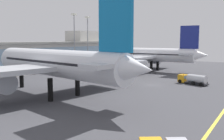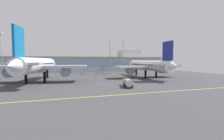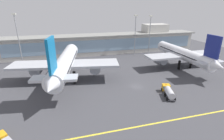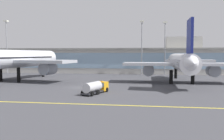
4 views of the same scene
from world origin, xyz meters
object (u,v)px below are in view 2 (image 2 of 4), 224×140
at_px(apron_light_mast_east, 123,52).
at_px(apron_light_mast_west, 1,48).
at_px(fuel_tanker_truck, 128,82).
at_px(apron_light_mast_centre, 110,51).
at_px(airliner_near_right, 148,66).
at_px(airliner_near_left, 37,65).

bearing_deg(apron_light_mast_east, apron_light_mast_west, -179.53).
distance_m(fuel_tanker_truck, apron_light_mast_centre, 55.85).
bearing_deg(fuel_tanker_truck, airliner_near_right, -25.16).
bearing_deg(apron_light_mast_centre, airliner_near_left, -143.74).
bearing_deg(apron_light_mast_centre, fuel_tanker_truck, -100.12).
bearing_deg(apron_light_mast_west, apron_light_mast_centre, -0.00).
height_order(fuel_tanker_truck, apron_light_mast_west, apron_light_mast_west).
height_order(airliner_near_right, apron_light_mast_east, apron_light_mast_east).
bearing_deg(apron_light_mast_west, airliner_near_left, -54.53).
bearing_deg(apron_light_mast_west, apron_light_mast_east, 0.47).
xyz_separation_m(airliner_near_right, apron_light_mast_west, (-78.18, 28.85, 9.80)).
bearing_deg(airliner_near_right, apron_light_mast_west, 70.05).
relative_size(airliner_near_left, apron_light_mast_west, 2.05).
distance_m(fuel_tanker_truck, apron_light_mast_east, 58.93).
distance_m(airliner_near_left, apron_light_mast_centre, 53.44).
bearing_deg(apron_light_mast_east, fuel_tanker_truck, -110.03).
xyz_separation_m(apron_light_mast_west, apron_light_mast_east, (74.97, 0.62, -1.01)).
bearing_deg(apron_light_mast_west, fuel_tanker_truck, -43.85).
distance_m(apron_light_mast_west, apron_light_mast_east, 74.98).
bearing_deg(apron_light_mast_east, airliner_near_left, -148.85).
distance_m(apron_light_mast_centre, apron_light_mast_east, 10.15).
xyz_separation_m(airliner_near_right, apron_light_mast_east, (-3.21, 29.47, 8.78)).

